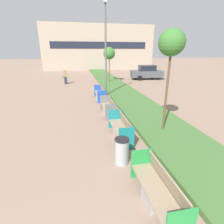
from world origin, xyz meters
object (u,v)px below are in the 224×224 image
object	(u,v)px
bench_grey_frame	(108,108)
parked_car_distant	(147,72)
bench_green_frame	(157,192)
street_lamp_post	(106,47)
bench_teal_frame	(121,130)
litter_bin	(122,151)
sapling_tree_near	(172,44)
bench_blue_frame	(100,94)
sapling_tree_far	(109,53)
pedestrian_walking	(65,76)

from	to	relation	value
bench_grey_frame	parked_car_distant	xyz separation A→B (m)	(7.57, 12.60, 0.55)
bench_green_frame	street_lamp_post	size ratio (longest dim) A/B	0.30
bench_teal_frame	street_lamp_post	world-z (taller)	street_lamp_post
litter_bin	sapling_tree_near	bearing A→B (deg)	37.90
bench_green_frame	litter_bin	distance (m)	1.89
bench_blue_frame	sapling_tree_near	xyz separation A→B (m)	(2.08, -6.56, 3.54)
bench_green_frame	bench_grey_frame	distance (m)	6.74
sapling_tree_far	bench_green_frame	bearing A→B (deg)	-96.80
street_lamp_post	sapling_tree_near	bearing A→B (deg)	-78.57
bench_grey_frame	bench_teal_frame	bearing A→B (deg)	-89.97
bench_green_frame	sapling_tree_far	distance (m)	17.82
bench_teal_frame	bench_blue_frame	size ratio (longest dim) A/B	0.91
sapling_tree_far	pedestrian_walking	bearing A→B (deg)	176.20
bench_teal_frame	bench_blue_frame	distance (m)	6.67
bench_blue_frame	sapling_tree_near	bearing A→B (deg)	-72.43
bench_grey_frame	sapling_tree_far	world-z (taller)	sapling_tree_far
bench_green_frame	pedestrian_walking	world-z (taller)	pedestrian_walking
parked_car_distant	sapling_tree_near	bearing A→B (deg)	-102.72
sapling_tree_near	pedestrian_walking	bearing A→B (deg)	109.91
sapling_tree_far	sapling_tree_near	bearing A→B (deg)	-90.00
pedestrian_walking	litter_bin	bearing A→B (deg)	-80.88
bench_teal_frame	pedestrian_walking	xyz separation A→B (m)	(-2.99, 14.10, 0.51)
bench_teal_frame	street_lamp_post	distance (m)	8.21
bench_blue_frame	parked_car_distant	size ratio (longest dim) A/B	0.54
bench_teal_frame	parked_car_distant	bearing A→B (deg)	64.21
street_lamp_post	pedestrian_walking	world-z (taller)	street_lamp_post
sapling_tree_near	parked_car_distant	world-z (taller)	sapling_tree_near
bench_green_frame	sapling_tree_far	bearing A→B (deg)	83.20
bench_green_frame	sapling_tree_near	xyz separation A→B (m)	(2.08, 3.79, 3.54)
bench_teal_frame	parked_car_distant	distance (m)	17.39
sapling_tree_far	pedestrian_walking	xyz separation A→B (m)	(-5.07, 0.34, -2.48)
bench_green_frame	pedestrian_walking	xyz separation A→B (m)	(-2.99, 17.78, 0.51)
parked_car_distant	street_lamp_post	bearing A→B (deg)	-123.31
bench_green_frame	street_lamp_post	world-z (taller)	street_lamp_post
bench_green_frame	bench_teal_frame	xyz separation A→B (m)	(0.00, 3.68, 0.00)
bench_green_frame	parked_car_distant	bearing A→B (deg)	68.63
sapling_tree_near	sapling_tree_far	xyz separation A→B (m)	(0.00, 13.65, -0.55)
street_lamp_post	bench_teal_frame	bearing A→B (deg)	-94.74
street_lamp_post	sapling_tree_far	bearing A→B (deg)	77.05
sapling_tree_near	sapling_tree_far	world-z (taller)	sapling_tree_near
bench_teal_frame	bench_blue_frame	bearing A→B (deg)	89.98
sapling_tree_far	parked_car_distant	xyz separation A→B (m)	(5.48, 1.89, -2.45)
parked_car_distant	bench_grey_frame	bearing A→B (deg)	-114.28
bench_blue_frame	parked_car_distant	xyz separation A→B (m)	(7.56, 8.98, 0.54)
litter_bin	sapling_tree_near	size ratio (longest dim) A/B	0.21
pedestrian_walking	parked_car_distant	world-z (taller)	parked_car_distant
bench_green_frame	bench_grey_frame	size ratio (longest dim) A/B	1.05
litter_bin	street_lamp_post	distance (m)	9.91
street_lamp_post	pedestrian_walking	xyz separation A→B (m)	(-3.60, 6.72, -3.06)
sapling_tree_near	bench_grey_frame	bearing A→B (deg)	125.22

